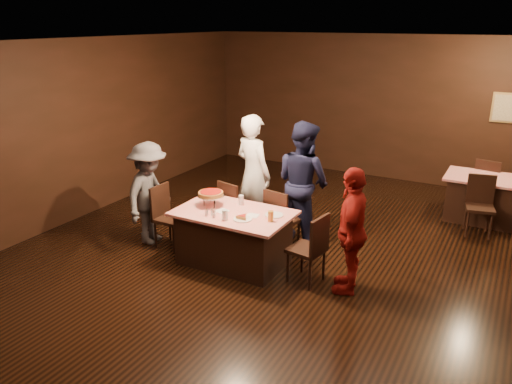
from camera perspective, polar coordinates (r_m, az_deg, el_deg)
room at (r=6.19m, az=3.44°, el=8.49°), size 10.00×10.04×3.02m
main_table at (r=7.02m, az=-2.55°, el=-5.21°), size 1.60×1.00×0.77m
back_table at (r=9.33m, az=24.58°, el=-0.70°), size 1.30×0.90×0.77m
chair_far_left at (r=7.77m, az=-2.22°, el=-2.01°), size 0.51×0.51×0.95m
chair_far_right at (r=7.41m, az=3.10°, el=-3.09°), size 0.49×0.49×0.95m
chair_end_left at (r=7.57m, az=-9.71°, el=-2.87°), size 0.42×0.42×0.95m
chair_end_right at (r=6.53m, az=5.79°, el=-6.39°), size 0.48×0.48×0.95m
chair_back_near at (r=8.64m, az=24.23°, el=-1.53°), size 0.50×0.50×0.95m
chair_back_far at (r=9.88m, az=24.97°, el=0.84°), size 0.48×0.48×0.95m
diner_white_jacket at (r=7.88m, az=-0.32°, el=2.03°), size 0.81×0.67×1.92m
diner_navy_hoodie at (r=7.60m, az=5.38°, el=1.14°), size 1.12×1.01×1.88m
diner_grey_knit at (r=7.69m, az=-12.08°, el=-0.15°), size 0.73×1.10×1.58m
diner_red_shirt at (r=6.27m, az=10.88°, el=-4.35°), size 0.61×1.02×1.63m
pizza_stand at (r=7.05m, az=-5.19°, el=-0.20°), size 0.38×0.38×0.22m
plate_with_slice at (r=6.60m, az=-1.55°, el=-2.97°), size 0.25×0.25×0.06m
plate_empty at (r=6.74m, az=2.08°, el=-2.64°), size 0.25×0.25×0.01m
glass_front_left at (r=6.58m, az=-3.58°, el=-2.63°), size 0.08×0.08×0.14m
glass_amber at (r=6.53m, az=1.68°, el=-2.78°), size 0.08×0.08×0.14m
glass_back at (r=7.11m, az=-1.70°, el=-0.91°), size 0.08×0.08×0.14m
condiments at (r=6.72m, az=-5.17°, el=-2.40°), size 0.17×0.10×0.09m
napkin_center at (r=6.73m, az=-0.40°, el=-2.71°), size 0.19×0.19×0.01m
napkin_left at (r=6.90m, az=-3.88°, el=-2.17°), size 0.21×0.21×0.01m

